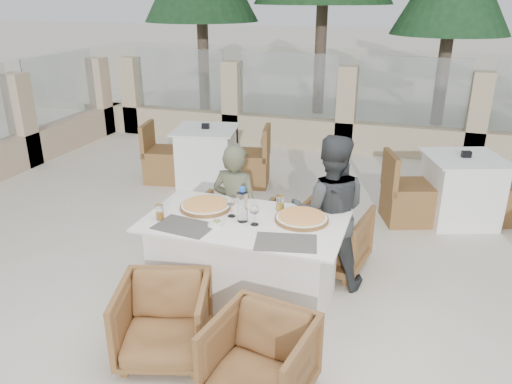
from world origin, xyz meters
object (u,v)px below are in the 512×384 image
(armchair_near_right, at_px, (260,361))
(bg_table_a, at_px, (207,156))
(armchair_far_left, at_px, (230,235))
(water_bottle, at_px, (242,204))
(wine_glass_centre, at_px, (231,206))
(pizza_left, at_px, (206,205))
(bg_table_b, at_px, (461,189))
(beer_glass_right, at_px, (280,203))
(olive_dish, at_px, (217,223))
(pizza_right, at_px, (302,217))
(armchair_near_left, at_px, (164,321))
(beer_glass_left, at_px, (160,212))
(wine_glass_near, at_px, (254,214))
(diner_right, at_px, (329,212))
(dining_table, at_px, (245,262))
(armchair_far_right, at_px, (331,237))
(diner_left, at_px, (236,210))

(armchair_near_right, distance_m, bg_table_a, 4.09)
(armchair_far_left, relative_size, bg_table_a, 0.44)
(water_bottle, bearing_deg, wine_glass_centre, 153.01)
(pizza_left, relative_size, bg_table_b, 0.26)
(beer_glass_right, distance_m, olive_dish, 0.59)
(pizza_right, distance_m, armchair_far_left, 0.99)
(armchair_near_left, xyz_separation_m, bg_table_a, (-1.15, 3.43, 0.09))
(beer_glass_right, bearing_deg, beer_glass_left, -151.43)
(pizza_left, distance_m, wine_glass_near, 0.53)
(beer_glass_right, bearing_deg, pizza_right, -33.33)
(beer_glass_right, xyz_separation_m, diner_right, (0.37, 0.26, -0.14))
(dining_table, bearing_deg, bg_table_a, 119.42)
(pizza_left, bearing_deg, beer_glass_right, 14.09)
(water_bottle, height_order, beer_glass_right, water_bottle)
(wine_glass_centre, distance_m, diner_right, 0.89)
(pizza_left, height_order, diner_right, diner_right)
(pizza_right, xyz_separation_m, armchair_near_right, (0.01, -1.12, -0.51))
(pizza_right, xyz_separation_m, beer_glass_left, (-1.09, -0.33, 0.04))
(wine_glass_near, xyz_separation_m, bg_table_a, (-1.58, 2.67, -0.48))
(pizza_right, relative_size, bg_table_a, 0.26)
(dining_table, height_order, bg_table_b, same)
(dining_table, height_order, olive_dish, olive_dish)
(pizza_left, relative_size, beer_glass_right, 3.26)
(water_bottle, xyz_separation_m, beer_glass_left, (-0.64, -0.17, -0.08))
(beer_glass_right, xyz_separation_m, armchair_near_left, (-0.55, -1.09, -0.54))
(bg_table_a, bearing_deg, armchair_far_right, -51.84)
(olive_dish, bearing_deg, armchair_far_left, 103.59)
(wine_glass_centre, distance_m, diner_left, 0.52)
(diner_left, distance_m, diner_right, 0.85)
(armchair_near_right, distance_m, bg_table_b, 3.59)
(dining_table, distance_m, pizza_left, 0.58)
(wine_glass_near, bearing_deg, bg_table_a, 120.59)
(water_bottle, relative_size, beer_glass_right, 2.19)
(wine_glass_centre, relative_size, beer_glass_right, 1.39)
(pizza_left, xyz_separation_m, diner_left, (0.14, 0.36, -0.17))
(dining_table, distance_m, bg_table_b, 2.95)
(wine_glass_centre, xyz_separation_m, armchair_near_left, (-0.20, -0.85, -0.57))
(olive_dish, bearing_deg, water_bottle, 40.03)
(armchair_far_right, bearing_deg, water_bottle, 65.50)
(diner_left, bearing_deg, diner_right, -169.28)
(wine_glass_centre, height_order, bg_table_a, wine_glass_centre)
(pizza_right, distance_m, diner_right, 0.44)
(wine_glass_centre, bearing_deg, armchair_far_left, 113.21)
(wine_glass_near, bearing_deg, pizza_left, 159.98)
(wine_glass_near, distance_m, beer_glass_left, 0.77)
(olive_dish, bearing_deg, wine_glass_near, 20.42)
(olive_dish, xyz_separation_m, armchair_near_left, (-0.16, -0.65, -0.50))
(dining_table, distance_m, armchair_near_right, 1.09)
(wine_glass_centre, height_order, armchair_near_right, wine_glass_centre)
(wine_glass_centre, distance_m, wine_glass_near, 0.25)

